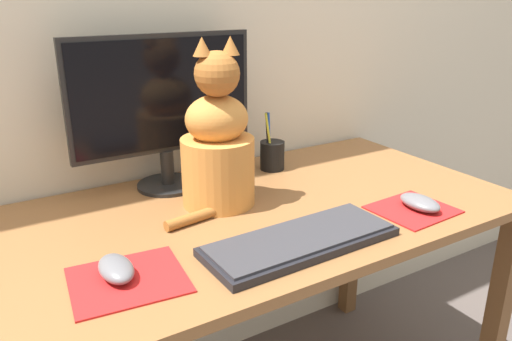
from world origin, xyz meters
The scene contains 9 objects.
desk centered at (0.00, 0.00, 0.62)m, with size 1.43×0.69×0.71m.
monitor centered at (-0.07, 0.25, 0.94)m, with size 0.50×0.17×0.41m.
keyboard centered at (0.04, -0.21, 0.72)m, with size 0.43×0.17×0.02m.
mousepad_left centered at (-0.32, -0.16, 0.71)m, with size 0.23×0.20×0.00m.
mousepad_right centered at (0.38, -0.21, 0.71)m, with size 0.20×0.17×0.00m.
computer_mouse_left centered at (-0.33, -0.14, 0.73)m, with size 0.06×0.11×0.03m.
computer_mouse_right centered at (0.40, -0.22, 0.73)m, with size 0.07×0.11×0.03m.
cat centered at (-0.01, 0.08, 0.86)m, with size 0.29×0.21×0.41m.
pen_cup centered at (0.25, 0.22, 0.75)m, with size 0.07×0.07×0.17m.
Camera 1 is at (-0.53, -0.97, 1.22)m, focal length 35.00 mm.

